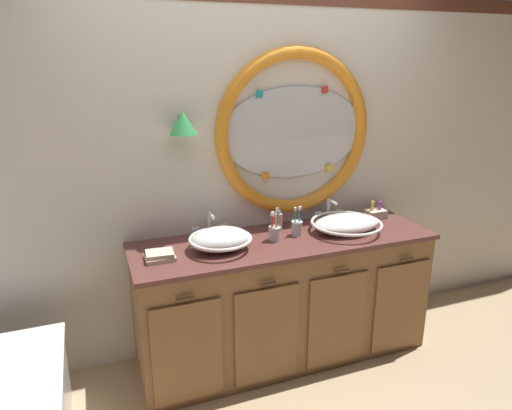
# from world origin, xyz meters

# --- Properties ---
(ground_plane) EXTENTS (14.00, 14.00, 0.00)m
(ground_plane) POSITION_xyz_m (0.00, 0.00, 0.00)
(ground_plane) COLOR tan
(back_wall_assembly) EXTENTS (6.40, 0.26, 2.60)m
(back_wall_assembly) POSITION_xyz_m (0.02, 0.58, 1.32)
(back_wall_assembly) COLOR silver
(back_wall_assembly) RESTS_ON ground_plane
(vanity_counter) EXTENTS (1.97, 0.63, 0.85)m
(vanity_counter) POSITION_xyz_m (0.09, 0.25, 0.43)
(vanity_counter) COLOR olive
(vanity_counter) RESTS_ON ground_plane
(sink_basin_left) EXTENTS (0.39, 0.39, 0.14)m
(sink_basin_left) POSITION_xyz_m (-0.34, 0.23, 0.92)
(sink_basin_left) COLOR white
(sink_basin_left) RESTS_ON vanity_counter
(sink_basin_right) EXTENTS (0.48, 0.48, 0.11)m
(sink_basin_right) POSITION_xyz_m (0.53, 0.23, 0.91)
(sink_basin_right) COLOR white
(sink_basin_right) RESTS_ON vanity_counter
(faucet_set_left) EXTENTS (0.24, 0.13, 0.17)m
(faucet_set_left) POSITION_xyz_m (-0.34, 0.47, 0.92)
(faucet_set_left) COLOR silver
(faucet_set_left) RESTS_ON vanity_counter
(faucet_set_right) EXTENTS (0.22, 0.13, 0.16)m
(faucet_set_right) POSITION_xyz_m (0.53, 0.47, 0.92)
(faucet_set_right) COLOR silver
(faucet_set_right) RESTS_ON vanity_counter
(toothbrush_holder_left) EXTENTS (0.08, 0.08, 0.22)m
(toothbrush_holder_left) POSITION_xyz_m (0.02, 0.25, 0.91)
(toothbrush_holder_left) COLOR silver
(toothbrush_holder_left) RESTS_ON vanity_counter
(toothbrush_holder_right) EXTENTS (0.08, 0.08, 0.20)m
(toothbrush_holder_right) POSITION_xyz_m (0.19, 0.28, 0.91)
(toothbrush_holder_right) COLOR silver
(toothbrush_holder_right) RESTS_ON vanity_counter
(soap_dispenser) EXTENTS (0.06, 0.07, 0.15)m
(soap_dispenser) POSITION_xyz_m (0.11, 0.41, 0.92)
(soap_dispenser) COLOR pink
(soap_dispenser) RESTS_ON vanity_counter
(folded_hand_towel) EXTENTS (0.17, 0.14, 0.05)m
(folded_hand_towel) POSITION_xyz_m (-0.71, 0.21, 0.88)
(folded_hand_towel) COLOR beige
(folded_hand_towel) RESTS_ON vanity_counter
(toiletry_basket) EXTENTS (0.14, 0.11, 0.13)m
(toiletry_basket) POSITION_xyz_m (0.88, 0.39, 0.89)
(toiletry_basket) COLOR beige
(toiletry_basket) RESTS_ON vanity_counter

